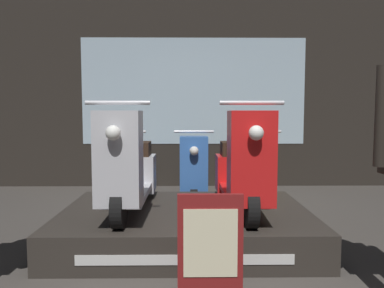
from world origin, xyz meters
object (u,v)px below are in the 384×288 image
object	(u,v)px
scooter_display_right	(241,169)
scooter_backrow_2	(253,172)
scooter_backrow_1	(193,172)
price_sign_board	(210,250)
scooter_display_left	(129,169)
scooter_backrow_0	(133,172)

from	to	relation	value
scooter_display_right	scooter_backrow_2	distance (m)	1.83
scooter_backrow_1	scooter_backrow_2	xyz separation A→B (m)	(0.84, 0.00, 0.00)
scooter_backrow_2	price_sign_board	xyz separation A→B (m)	(-0.78, -2.89, -0.03)
scooter_display_right	scooter_backrow_1	distance (m)	1.83
scooter_display_right	price_sign_board	world-z (taller)	scooter_display_right
scooter_display_left	scooter_backrow_0	world-z (taller)	scooter_display_left
scooter_display_right	scooter_backrow_2	world-z (taller)	scooter_display_right
scooter_display_left	price_sign_board	size ratio (longest dim) A/B	2.21
scooter_display_left	scooter_backrow_2	world-z (taller)	scooter_display_left
scooter_display_right	scooter_backrow_2	bearing A→B (deg)	76.41
scooter_backrow_0	scooter_backrow_1	xyz separation A→B (m)	(0.84, 0.00, 0.00)
scooter_display_left	scooter_backrow_0	xyz separation A→B (m)	(-0.23, 1.76, -0.30)
scooter_display_left	scooter_backrow_1	xyz separation A→B (m)	(0.61, 1.76, -0.30)
scooter_display_left	scooter_display_right	xyz separation A→B (m)	(1.02, 0.00, 0.00)
price_sign_board	scooter_backrow_2	bearing A→B (deg)	74.94
price_sign_board	scooter_backrow_1	bearing A→B (deg)	91.20
scooter_display_right	scooter_backrow_0	xyz separation A→B (m)	(-1.25, 1.76, -0.30)
scooter_display_left	scooter_display_right	distance (m)	1.02
scooter_display_left	scooter_backrow_2	bearing A→B (deg)	50.56
scooter_display_left	scooter_display_right	size ratio (longest dim) A/B	1.00
scooter_display_right	scooter_backrow_2	size ratio (longest dim) A/B	1.00
scooter_backrow_1	scooter_backrow_2	bearing A→B (deg)	0.00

